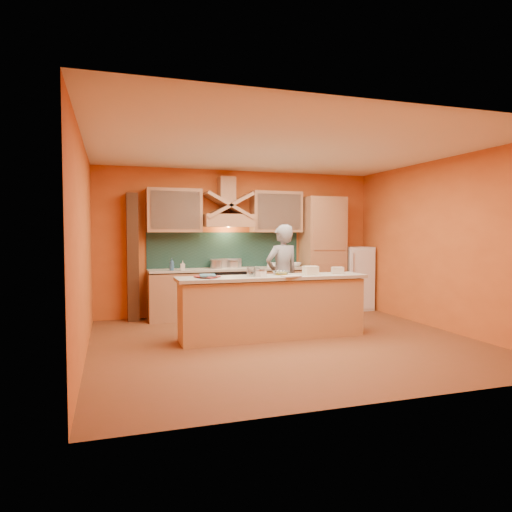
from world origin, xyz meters
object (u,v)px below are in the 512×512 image
object	(u,v)px
fridge	(355,278)
person	(282,276)
stove	(229,293)
kitchen_scale	(261,274)
mixing_bowl	(281,273)

from	to	relation	value
fridge	person	xyz separation A→B (m)	(-2.06, -1.16, 0.21)
stove	fridge	world-z (taller)	fridge
person	fridge	bearing A→B (deg)	-165.16
kitchen_scale	mixing_bowl	bearing A→B (deg)	7.08
stove	kitchen_scale	xyz separation A→B (m)	(-0.03, -2.03, 0.54)
stove	kitchen_scale	bearing A→B (deg)	-90.77
stove	mixing_bowl	size ratio (longest dim) A/B	3.67
mixing_bowl	stove	bearing A→B (deg)	101.98
person	mixing_bowl	size ratio (longest dim) A/B	7.05
fridge	person	distance (m)	2.38
kitchen_scale	mixing_bowl	distance (m)	0.47
fridge	mixing_bowl	xyz separation A→B (m)	(-2.32, -1.79, 0.33)
person	kitchen_scale	distance (m)	1.10
stove	mixing_bowl	distance (m)	1.90
kitchen_scale	mixing_bowl	world-z (taller)	kitchen_scale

